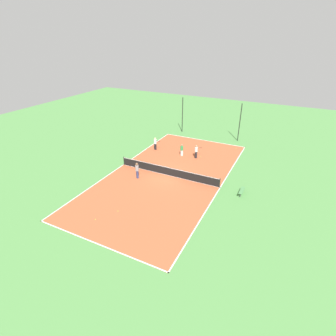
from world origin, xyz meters
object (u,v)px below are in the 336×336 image
fence_post_back_left (182,115)px  player_far_green (182,149)px  player_near_white (155,143)px  fence_post_back_right (240,123)px  tennis_ball_right_alley (236,149)px  tennis_ball_left_sideline (95,219)px  tennis_net (168,171)px  tennis_ball_far_baseline (118,211)px  player_far_white (196,151)px  tennis_ball_near_net (201,157)px  player_baseline_gray (137,169)px  bench (242,191)px

fence_post_back_left → player_far_green: bearing=-66.6°
player_near_white → fence_post_back_left: (0.27, 8.30, 1.71)m
fence_post_back_right → tennis_ball_right_alley: bearing=-80.1°
tennis_ball_left_sideline → fence_post_back_right: fence_post_back_right is taller
tennis_net → tennis_ball_far_baseline: tennis_net is taller
player_near_white → tennis_ball_far_baseline: player_near_white is taller
player_near_white → tennis_ball_right_alley: (9.70, 5.11, -0.96)m
tennis_ball_right_alley → tennis_ball_left_sideline: size_ratio=1.00×
player_far_white → fence_post_back_left: bearing=82.9°
tennis_net → fence_post_back_left: (-4.43, 13.95, 2.18)m
tennis_net → tennis_ball_right_alley: size_ratio=173.15×
fence_post_back_left → tennis_ball_near_net: bearing=-52.6°
tennis_ball_left_sideline → fence_post_back_left: 23.96m
tennis_net → player_baseline_gray: bearing=-142.6°
player_baseline_gray → fence_post_back_left: fence_post_back_left is taller
tennis_net → tennis_ball_near_net: tennis_net is taller
fence_post_back_right → tennis_ball_near_net: bearing=-109.9°
player_near_white → bench: bearing=-19.8°
tennis_ball_left_sideline → fence_post_back_left: fence_post_back_left is taller
fence_post_back_right → player_far_green: bearing=-121.4°
tennis_net → tennis_ball_left_sideline: (-1.98, -9.73, -0.48)m
player_far_white → bench: bearing=-80.6°
tennis_net → bench: size_ratio=7.95×
player_far_white → tennis_ball_right_alley: player_far_white is taller
tennis_net → bench: tennis_net is taller
tennis_ball_right_alley → player_baseline_gray: bearing=-120.9°
player_far_white → tennis_ball_right_alley: size_ratio=25.58×
player_far_green → player_baseline_gray: (-1.93, -7.50, 0.17)m
tennis_net → bench: bearing=-1.7°
player_near_white → fence_post_back_left: 8.48m
player_far_green → tennis_ball_left_sideline: 15.26m
player_baseline_gray → player_far_green: bearing=118.4°
tennis_ball_right_alley → player_near_white: bearing=-152.2°
player_far_green → player_far_white: bearing=129.6°
player_far_green → tennis_ball_right_alley: (5.74, 5.31, -0.84)m
bench → fence_post_back_right: 14.86m
player_far_green → fence_post_back_right: (5.19, 8.50, 1.83)m
tennis_net → bench: 8.13m
player_far_green → fence_post_back_right: size_ratio=0.28×
tennis_net → player_baseline_gray: player_baseline_gray is taller
tennis_ball_right_alley → tennis_ball_far_baseline: bearing=-107.7°
fence_post_back_left → tennis_net: bearing=-72.4°
tennis_ball_right_alley → player_far_white: bearing=-126.5°
tennis_ball_far_baseline → player_near_white: bearing=105.3°
player_far_green → fence_post_back_left: fence_post_back_left is taller
tennis_ball_far_baseline → tennis_ball_near_net: 14.24m
tennis_ball_left_sideline → player_baseline_gray: bearing=95.2°
bench → fence_post_back_right: bearing=14.6°
player_far_green → tennis_ball_far_baseline: 13.41m
player_baseline_gray → tennis_ball_far_baseline: 6.20m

